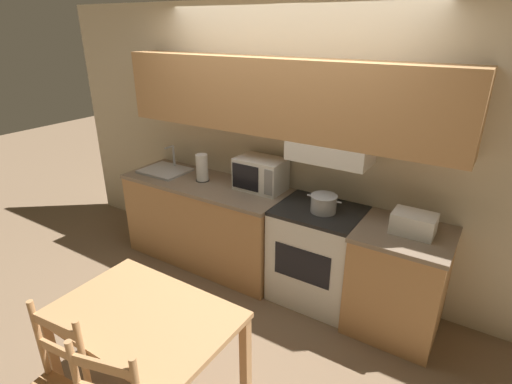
{
  "coord_description": "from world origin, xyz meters",
  "views": [
    {
      "loc": [
        1.71,
        -3.17,
        2.34
      ],
      "look_at": [
        0.05,
        -0.57,
        1.04
      ],
      "focal_mm": 28.0,
      "sensor_mm": 36.0,
      "label": 1
    }
  ],
  "objects_px": {
    "stove_range": "(316,254)",
    "microwave": "(261,174)",
    "sink_basin": "(165,170)",
    "paper_towel_roll": "(202,168)",
    "toaster": "(414,223)",
    "dining_table": "(145,328)",
    "cooking_pot": "(324,203)"
  },
  "relations": [
    {
      "from": "stove_range",
      "to": "cooking_pot",
      "type": "bearing_deg",
      "value": -29.2
    },
    {
      "from": "toaster",
      "to": "paper_towel_roll",
      "type": "height_order",
      "value": "paper_towel_roll"
    },
    {
      "from": "stove_range",
      "to": "dining_table",
      "type": "xyz_separation_m",
      "value": [
        -0.38,
        -1.64,
        0.21
      ]
    },
    {
      "from": "cooking_pot",
      "to": "microwave",
      "type": "height_order",
      "value": "microwave"
    },
    {
      "from": "stove_range",
      "to": "toaster",
      "type": "bearing_deg",
      "value": -0.53
    },
    {
      "from": "toaster",
      "to": "sink_basin",
      "type": "relative_size",
      "value": 0.68
    },
    {
      "from": "stove_range",
      "to": "sink_basin",
      "type": "distance_m",
      "value": 1.84
    },
    {
      "from": "paper_towel_roll",
      "to": "microwave",
      "type": "bearing_deg",
      "value": 11.14
    },
    {
      "from": "sink_basin",
      "to": "dining_table",
      "type": "relative_size",
      "value": 0.43
    },
    {
      "from": "toaster",
      "to": "dining_table",
      "type": "relative_size",
      "value": 0.3
    },
    {
      "from": "stove_range",
      "to": "paper_towel_roll",
      "type": "xyz_separation_m",
      "value": [
        -1.28,
        -0.01,
        0.58
      ]
    },
    {
      "from": "microwave",
      "to": "dining_table",
      "type": "bearing_deg",
      "value": -80.89
    },
    {
      "from": "cooking_pot",
      "to": "sink_basin",
      "type": "xyz_separation_m",
      "value": [
        -1.82,
        0.0,
        -0.06
      ]
    },
    {
      "from": "stove_range",
      "to": "paper_towel_roll",
      "type": "bearing_deg",
      "value": -179.76
    },
    {
      "from": "microwave",
      "to": "sink_basin",
      "type": "relative_size",
      "value": 0.97
    },
    {
      "from": "toaster",
      "to": "paper_towel_roll",
      "type": "xyz_separation_m",
      "value": [
        -2.04,
        0.0,
        0.05
      ]
    },
    {
      "from": "sink_basin",
      "to": "toaster",
      "type": "bearing_deg",
      "value": 0.29
    },
    {
      "from": "cooking_pot",
      "to": "toaster",
      "type": "distance_m",
      "value": 0.72
    },
    {
      "from": "microwave",
      "to": "paper_towel_roll",
      "type": "height_order",
      "value": "microwave"
    },
    {
      "from": "stove_range",
      "to": "sink_basin",
      "type": "relative_size",
      "value": 1.87
    },
    {
      "from": "sink_basin",
      "to": "dining_table",
      "type": "distance_m",
      "value": 2.16
    },
    {
      "from": "stove_range",
      "to": "microwave",
      "type": "distance_m",
      "value": 0.9
    },
    {
      "from": "cooking_pot",
      "to": "sink_basin",
      "type": "relative_size",
      "value": 0.64
    },
    {
      "from": "microwave",
      "to": "toaster",
      "type": "distance_m",
      "value": 1.43
    },
    {
      "from": "stove_range",
      "to": "dining_table",
      "type": "bearing_deg",
      "value": -103.05
    },
    {
      "from": "microwave",
      "to": "toaster",
      "type": "height_order",
      "value": "microwave"
    },
    {
      "from": "stove_range",
      "to": "cooking_pot",
      "type": "height_order",
      "value": "cooking_pot"
    },
    {
      "from": "paper_towel_roll",
      "to": "cooking_pot",
      "type": "bearing_deg",
      "value": -0.82
    },
    {
      "from": "cooking_pot",
      "to": "dining_table",
      "type": "height_order",
      "value": "cooking_pot"
    },
    {
      "from": "stove_range",
      "to": "paper_towel_roll",
      "type": "distance_m",
      "value": 1.4
    },
    {
      "from": "microwave",
      "to": "toaster",
      "type": "bearing_deg",
      "value": -4.91
    },
    {
      "from": "cooking_pot",
      "to": "dining_table",
      "type": "bearing_deg",
      "value": -104.68
    }
  ]
}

